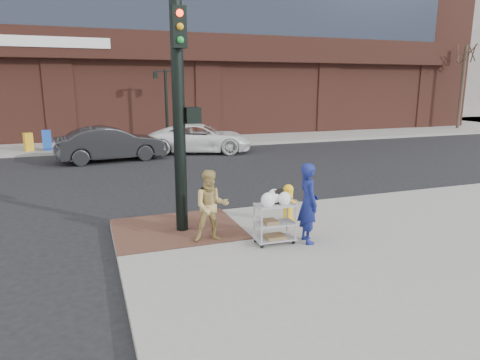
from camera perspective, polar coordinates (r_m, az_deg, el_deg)
name	(u,v)px	position (r m, az deg, el deg)	size (l,w,h in m)	color
ground	(214,245)	(9.21, -3.51, -8.71)	(220.00, 220.00, 0.00)	black
sidewalk_far	(243,118)	(43.03, 0.39, 8.24)	(65.00, 36.00, 0.15)	gray
brick_curb_ramp	(177,229)	(9.84, -8.39, -6.43)	(2.80, 2.40, 0.01)	#4F3125
filler_block	(426,40)	(62.99, 23.55, 16.75)	(14.00, 20.00, 18.00)	slate
bare_tree_a	(467,43)	(36.29, 27.98, 15.81)	(1.80, 1.80, 7.20)	#382B21
lamp_post	(166,98)	(24.65, -9.82, 10.73)	(1.32, 0.22, 4.00)	black
traffic_signal_pole	(180,109)	(9.23, -8.00, 9.30)	(0.61, 0.51, 5.00)	black
woman_blue	(308,203)	(8.84, 9.10, -3.05)	(0.61, 0.40, 1.66)	navy
pedestrian_tan	(211,206)	(8.81, -3.85, -3.50)	(0.73, 0.57, 1.51)	tan
sedan_dark	(111,144)	(19.94, -16.86, 4.64)	(1.63, 4.66, 1.54)	black
minivan_white	(201,138)	(21.64, -5.26, 5.56)	(2.36, 5.13, 1.42)	white
utility_cart	(275,220)	(8.77, 4.68, -5.28)	(0.82, 0.48, 1.12)	#96969B
fire_hydrant	(288,203)	(10.11, 6.43, -3.08)	(0.44, 0.30, 0.92)	yellow
newsbox_yellow	(28,142)	(23.47, -26.38, 4.57)	(0.37, 0.34, 0.89)	gold
newsbox_blue	(47,140)	(23.40, -24.35, 4.87)	(0.42, 0.38, 0.99)	blue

